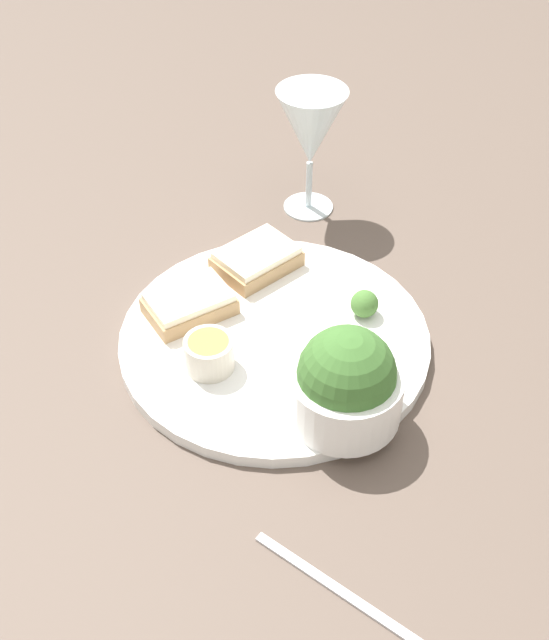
# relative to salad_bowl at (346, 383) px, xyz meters

# --- Properties ---
(ground_plane) EXTENTS (4.00, 4.00, 0.00)m
(ground_plane) POSITION_rel_salad_bowl_xyz_m (-0.04, 0.12, -0.06)
(ground_plane) COLOR brown
(dinner_plate) EXTENTS (0.32, 0.32, 0.01)m
(dinner_plate) POSITION_rel_salad_bowl_xyz_m (-0.04, 0.12, -0.05)
(dinner_plate) COLOR white
(dinner_plate) RESTS_ON ground_plane
(salad_bowl) EXTENTS (0.11, 0.11, 0.10)m
(salad_bowl) POSITION_rel_salad_bowl_xyz_m (0.00, 0.00, 0.00)
(salad_bowl) COLOR white
(salad_bowl) RESTS_ON dinner_plate
(sauce_ramekin) EXTENTS (0.05, 0.05, 0.03)m
(sauce_ramekin) POSITION_rel_salad_bowl_xyz_m (-0.12, 0.08, -0.02)
(sauce_ramekin) COLOR beige
(sauce_ramekin) RESTS_ON dinner_plate
(cheese_toast_near) EXTENTS (0.11, 0.10, 0.03)m
(cheese_toast_near) POSITION_rel_salad_bowl_xyz_m (-0.04, 0.23, -0.03)
(cheese_toast_near) COLOR tan
(cheese_toast_near) RESTS_ON dinner_plate
(cheese_toast_far) EXTENTS (0.10, 0.09, 0.03)m
(cheese_toast_far) POSITION_rel_salad_bowl_xyz_m (-0.13, 0.17, -0.03)
(cheese_toast_far) COLOR tan
(cheese_toast_far) RESTS_ON dinner_plate
(wine_glass) EXTENTS (0.09, 0.09, 0.16)m
(wine_glass) POSITION_rel_salad_bowl_xyz_m (0.04, 0.35, 0.06)
(wine_glass) COLOR silver
(wine_glass) RESTS_ON ground_plane
(garnish) EXTENTS (0.03, 0.03, 0.03)m
(garnish) POSITION_rel_salad_bowl_xyz_m (0.05, 0.13, -0.03)
(garnish) COLOR #477533
(garnish) RESTS_ON dinner_plate
(fork) EXTENTS (0.14, 0.15, 0.01)m
(fork) POSITION_rel_salad_bowl_xyz_m (-0.04, -0.18, -0.05)
(fork) COLOR silver
(fork) RESTS_ON ground_plane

